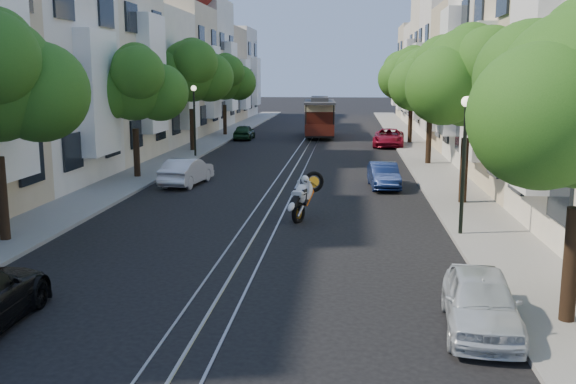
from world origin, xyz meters
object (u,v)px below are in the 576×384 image
(tree_w_c, at_px, (191,72))
(parked_car_w_far, at_px, (244,132))
(lamp_west, at_px, (194,110))
(parked_car_e_near, at_px, (481,301))
(tree_e_d, at_px, (413,75))
(parked_car_e_far, at_px, (389,138))
(tree_e_b, at_px, (470,79))
(parked_car_w_mid, at_px, (187,171))
(sportbike_rider, at_px, (304,195))
(tree_w_b, at_px, (135,86))
(parked_car_e_mid, at_px, (384,175))
(tree_e_c, at_px, (432,80))
(lamp_east, at_px, (465,145))
(tree_w_d, at_px, (225,79))
(cable_car, at_px, (320,115))

(tree_w_c, bearing_deg, parked_car_w_far, 76.25)
(lamp_west, xyz_separation_m, parked_car_e_near, (11.75, -25.40, -2.26))
(tree_e_d, height_order, parked_car_e_far, tree_e_d)
(tree_e_b, distance_m, parked_car_w_mid, 12.86)
(tree_e_b, xyz_separation_m, parked_car_w_far, (-12.41, 24.14, -4.16))
(tree_e_b, height_order, parked_car_w_mid, tree_e_b)
(sportbike_rider, bearing_deg, parked_car_e_far, 104.20)
(tree_w_b, distance_m, parked_car_w_mid, 4.90)
(tree_w_b, distance_m, tree_w_c, 11.02)
(sportbike_rider, height_order, parked_car_e_mid, sportbike_rider)
(tree_e_c, height_order, lamp_west, tree_e_c)
(tree_e_d, distance_m, sportbike_rider, 26.07)
(lamp_east, bearing_deg, sportbike_rider, 158.99)
(tree_e_c, relative_size, parked_car_w_mid, 1.76)
(parked_car_e_mid, bearing_deg, lamp_east, -81.26)
(tree_w_d, height_order, cable_car, tree_w_d)
(tree_e_d, relative_size, tree_w_d, 1.05)
(tree_w_b, bearing_deg, parked_car_e_mid, -7.10)
(lamp_east, relative_size, parked_car_e_far, 0.94)
(tree_w_c, height_order, sportbike_rider, tree_w_c)
(sportbike_rider, distance_m, parked_car_e_near, 10.15)
(parked_car_w_mid, bearing_deg, tree_w_c, -69.95)
(tree_e_d, bearing_deg, sportbike_rider, -103.23)
(lamp_west, relative_size, parked_car_e_mid, 1.24)
(tree_e_b, bearing_deg, parked_car_w_far, 117.21)
(sportbike_rider, distance_m, parked_car_w_mid, 8.78)
(parked_car_e_mid, xyz_separation_m, parked_car_w_mid, (-8.80, -0.03, 0.06))
(tree_w_d, xyz_separation_m, parked_car_w_mid, (2.74, -23.47, -3.99))
(tree_e_b, distance_m, parked_car_e_mid, 6.19)
(tree_w_c, height_order, parked_car_e_mid, tree_w_c)
(lamp_west, bearing_deg, tree_w_b, -95.97)
(tree_e_c, xyz_separation_m, tree_w_d, (-14.40, 16.00, 0.00))
(tree_w_c, height_order, cable_car, tree_w_c)
(sportbike_rider, xyz_separation_m, parked_car_e_mid, (3.04, 6.64, -0.33))
(lamp_east, distance_m, parked_car_e_mid, 9.04)
(tree_w_c, relative_size, parked_car_e_near, 2.06)
(tree_e_c, height_order, tree_w_b, tree_e_c)
(tree_e_d, bearing_deg, tree_e_b, -90.00)
(lamp_west, height_order, parked_car_e_mid, lamp_west)
(tree_e_b, bearing_deg, tree_w_b, 160.85)
(parked_car_w_mid, bearing_deg, sportbike_rider, 138.73)
(tree_w_b, bearing_deg, tree_e_c, 22.62)
(tree_w_d, distance_m, parked_car_w_mid, 23.96)
(tree_w_d, xyz_separation_m, lamp_west, (0.84, -13.98, -1.75))
(sportbike_rider, xyz_separation_m, cable_car, (-0.86, 29.85, 0.83))
(lamp_west, bearing_deg, parked_car_e_mid, -41.49)
(tree_w_b, relative_size, parked_car_e_mid, 1.87)
(tree_e_d, height_order, parked_car_e_mid, tree_e_d)
(tree_e_b, bearing_deg, tree_w_d, 118.07)
(parked_car_e_far, xyz_separation_m, parked_car_w_far, (-10.75, 3.96, -0.04))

